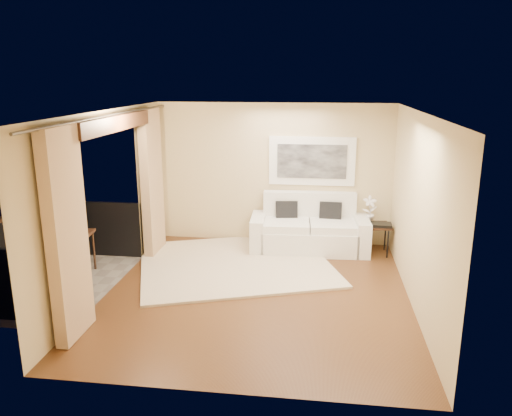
% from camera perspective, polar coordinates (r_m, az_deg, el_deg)
% --- Properties ---
extents(floor, '(5.00, 5.00, 0.00)m').
position_cam_1_polar(floor, '(7.66, 0.14, -9.65)').
color(floor, '#583419').
rests_on(floor, ground).
extents(room_shell, '(5.00, 6.40, 5.00)m').
position_cam_1_polar(room_shell, '(7.57, -16.28, 9.29)').
color(room_shell, white).
rests_on(room_shell, ground).
extents(balcony, '(1.81, 2.60, 1.17)m').
position_cam_1_polar(balcony, '(8.62, -22.37, -6.68)').
color(balcony, '#605B56').
rests_on(balcony, ground).
extents(curtains, '(0.16, 4.80, 2.64)m').
position_cam_1_polar(curtains, '(7.76, -15.51, 0.57)').
color(curtains, tan).
rests_on(curtains, ground).
extents(artwork, '(1.62, 0.07, 0.92)m').
position_cam_1_polar(artwork, '(9.51, 6.40, 5.34)').
color(artwork, white).
rests_on(artwork, room_shell).
extents(rug, '(3.94, 3.69, 0.04)m').
position_cam_1_polar(rug, '(8.73, -2.39, -6.36)').
color(rug, beige).
rests_on(rug, floor).
extents(sofa, '(2.21, 1.04, 1.04)m').
position_cam_1_polar(sofa, '(9.44, 6.11, -2.53)').
color(sofa, white).
rests_on(sofa, floor).
extents(side_table, '(0.57, 0.57, 0.56)m').
position_cam_1_polar(side_table, '(9.37, 13.54, -2.19)').
color(side_table, black).
rests_on(side_table, floor).
extents(tray, '(0.39, 0.30, 0.05)m').
position_cam_1_polar(tray, '(9.27, 14.08, -1.86)').
color(tray, black).
rests_on(tray, side_table).
extents(orchid, '(0.28, 0.21, 0.49)m').
position_cam_1_polar(orchid, '(9.44, 12.89, -0.10)').
color(orchid, white).
rests_on(orchid, side_table).
extents(bistro_table, '(0.65, 0.65, 0.70)m').
position_cam_1_polar(bistro_table, '(8.67, -20.29, -3.27)').
color(bistro_table, black).
rests_on(bistro_table, balcony).
extents(balcony_chair_far, '(0.48, 0.48, 0.90)m').
position_cam_1_polar(balcony_chair_far, '(9.21, -21.86, -3.03)').
color(balcony_chair_far, black).
rests_on(balcony_chair_far, balcony).
extents(balcony_chair_near, '(0.46, 0.47, 0.86)m').
position_cam_1_polar(balcony_chair_near, '(7.93, -23.75, -6.25)').
color(balcony_chair_near, black).
rests_on(balcony_chair_near, balcony).
extents(ice_bucket, '(0.18, 0.18, 0.20)m').
position_cam_1_polar(ice_bucket, '(8.81, -21.13, -1.83)').
color(ice_bucket, silver).
rests_on(ice_bucket, bistro_table).
extents(candle, '(0.06, 0.06, 0.07)m').
position_cam_1_polar(candle, '(8.72, -19.76, -2.32)').
color(candle, red).
rests_on(candle, bistro_table).
extents(vase, '(0.04, 0.04, 0.18)m').
position_cam_1_polar(vase, '(8.50, -20.88, -2.47)').
color(vase, white).
rests_on(vase, bistro_table).
extents(glass_a, '(0.06, 0.06, 0.12)m').
position_cam_1_polar(glass_a, '(8.53, -19.59, -2.50)').
color(glass_a, silver).
rests_on(glass_a, bistro_table).
extents(glass_b, '(0.06, 0.06, 0.12)m').
position_cam_1_polar(glass_b, '(8.57, -19.16, -2.39)').
color(glass_b, white).
rests_on(glass_b, bistro_table).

